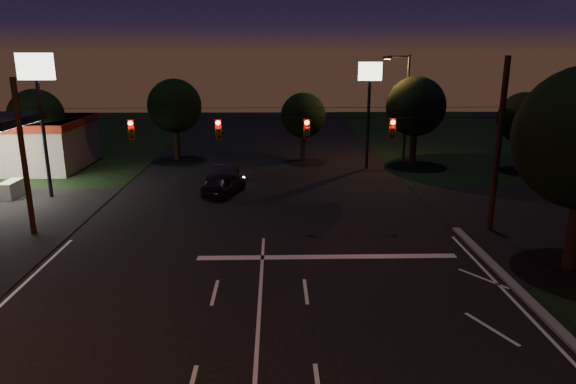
{
  "coord_description": "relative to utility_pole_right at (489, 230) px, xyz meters",
  "views": [
    {
      "loc": [
        0.64,
        -10.54,
        9.19
      ],
      "look_at": [
        1.19,
        11.99,
        3.0
      ],
      "focal_mm": 32.0,
      "sensor_mm": 36.0,
      "label": 1
    }
  ],
  "objects": [
    {
      "name": "stop_bar",
      "position": [
        -9.0,
        -3.5,
        0.01
      ],
      "size": [
        12.0,
        0.5,
        0.01
      ],
      "primitive_type": "cube",
      "color": "silver",
      "rests_on": "ground"
    },
    {
      "name": "utility_pole_right",
      "position": [
        0.0,
        0.0,
        0.0
      ],
      "size": [
        0.3,
        0.3,
        9.0
      ],
      "primitive_type": "cylinder",
      "color": "black",
      "rests_on": "ground"
    },
    {
      "name": "utility_pole_left",
      "position": [
        -24.0,
        0.0,
        0.0
      ],
      "size": [
        0.28,
        0.28,
        8.0
      ],
      "primitive_type": "cylinder",
      "color": "black",
      "rests_on": "ground"
    },
    {
      "name": "signal_span",
      "position": [
        -12.0,
        -0.04,
        5.5
      ],
      "size": [
        24.0,
        0.4,
        1.56
      ],
      "color": "black",
      "rests_on": "ground"
    },
    {
      "name": "pole_sign_left_near",
      "position": [
        -26.0,
        7.0,
        6.98
      ],
      "size": [
        2.2,
        0.3,
        9.1
      ],
      "color": "black",
      "rests_on": "ground"
    },
    {
      "name": "pole_sign_right",
      "position": [
        -4.0,
        15.0,
        6.24
      ],
      "size": [
        1.8,
        0.3,
        8.4
      ],
      "color": "black",
      "rests_on": "ground"
    },
    {
      "name": "street_light_right_far",
      "position": [
        -0.76,
        17.0,
        5.24
      ],
      "size": [
        2.2,
        0.35,
        9.0
      ],
      "color": "black",
      "rests_on": "ground"
    },
    {
      "name": "tree_far_a",
      "position": [
        -29.98,
        15.12,
        4.26
      ],
      "size": [
        4.2,
        4.2,
        6.42
      ],
      "color": "black",
      "rests_on": "ground"
    },
    {
      "name": "tree_far_b",
      "position": [
        -19.98,
        19.13,
        4.61
      ],
      "size": [
        4.6,
        4.6,
        6.98
      ],
      "color": "black",
      "rests_on": "ground"
    },
    {
      "name": "tree_far_c",
      "position": [
        -8.98,
        18.1,
        3.9
      ],
      "size": [
        3.8,
        3.8,
        5.86
      ],
      "color": "black",
      "rests_on": "ground"
    },
    {
      "name": "tree_far_d",
      "position": [
        0.02,
        16.13,
        4.83
      ],
      "size": [
        4.8,
        4.8,
        7.3
      ],
      "color": "black",
      "rests_on": "ground"
    },
    {
      "name": "tree_far_e",
      "position": [
        8.02,
        14.11,
        4.11
      ],
      "size": [
        4.0,
        4.0,
        6.18
      ],
      "color": "black",
      "rests_on": "ground"
    },
    {
      "name": "car_oncoming_a",
      "position": [
        -14.8,
        7.47,
        0.74
      ],
      "size": [
        3.01,
        4.68,
        1.48
      ],
      "primitive_type": "imported",
      "rotation": [
        0.0,
        0.0,
        2.83
      ],
      "color": "black",
      "rests_on": "ground"
    },
    {
      "name": "car_oncoming_b",
      "position": [
        -15.15,
        10.65,
        0.7
      ],
      "size": [
        2.09,
        4.41,
        1.4
      ],
      "primitive_type": "imported",
      "rotation": [
        0.0,
        0.0,
        2.99
      ],
      "color": "black",
      "rests_on": "ground"
    }
  ]
}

